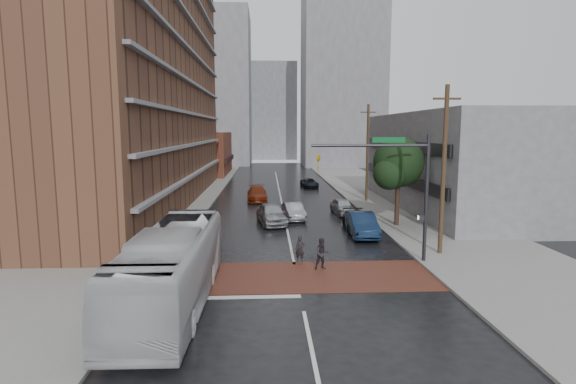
{
  "coord_description": "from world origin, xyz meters",
  "views": [
    {
      "loc": [
        -1.48,
        -21.6,
        7.44
      ],
      "look_at": [
        -0.15,
        6.74,
        3.5
      ],
      "focal_mm": 28.0,
      "sensor_mm": 36.0,
      "label": 1
    }
  ],
  "objects": [
    {
      "name": "ground",
      "position": [
        0.0,
        0.0,
        0.0
      ],
      "size": [
        160.0,
        160.0,
        0.0
      ],
      "primitive_type": "plane",
      "color": "black",
      "rests_on": "ground"
    },
    {
      "name": "crosswalk",
      "position": [
        0.0,
        0.5,
        0.01
      ],
      "size": [
        14.0,
        5.0,
        0.02
      ],
      "primitive_type": "cube",
      "color": "brown",
      "rests_on": "ground"
    },
    {
      "name": "sidewalk_west",
      "position": [
        -11.5,
        25.0,
        0.07
      ],
      "size": [
        9.0,
        90.0,
        0.15
      ],
      "primitive_type": "cube",
      "color": "gray",
      "rests_on": "ground"
    },
    {
      "name": "sidewalk_east",
      "position": [
        11.5,
        25.0,
        0.07
      ],
      "size": [
        9.0,
        90.0,
        0.15
      ],
      "primitive_type": "cube",
      "color": "gray",
      "rests_on": "ground"
    },
    {
      "name": "apartment_block",
      "position": [
        -14.0,
        24.0,
        14.0
      ],
      "size": [
        10.0,
        44.0,
        28.0
      ],
      "primitive_type": "cube",
      "color": "brown",
      "rests_on": "ground"
    },
    {
      "name": "storefront_west",
      "position": [
        -12.0,
        54.0,
        3.5
      ],
      "size": [
        8.0,
        16.0,
        7.0
      ],
      "primitive_type": "cube",
      "color": "brown",
      "rests_on": "ground"
    },
    {
      "name": "building_east",
      "position": [
        16.5,
        20.0,
        4.5
      ],
      "size": [
        11.0,
        26.0,
        9.0
      ],
      "primitive_type": "cube",
      "color": "gray",
      "rests_on": "ground"
    },
    {
      "name": "distant_tower_west",
      "position": [
        -14.0,
        78.0,
        16.0
      ],
      "size": [
        18.0,
        16.0,
        32.0
      ],
      "primitive_type": "cube",
      "color": "gray",
      "rests_on": "ground"
    },
    {
      "name": "distant_tower_east",
      "position": [
        14.0,
        72.0,
        18.0
      ],
      "size": [
        16.0,
        14.0,
        36.0
      ],
      "primitive_type": "cube",
      "color": "gray",
      "rests_on": "ground"
    },
    {
      "name": "distant_tower_center",
      "position": [
        0.0,
        95.0,
        12.0
      ],
      "size": [
        12.0,
        10.0,
        24.0
      ],
      "primitive_type": "cube",
      "color": "gray",
      "rests_on": "ground"
    },
    {
      "name": "street_tree",
      "position": [
        8.52,
        12.03,
        4.73
      ],
      "size": [
        4.2,
        4.1,
        6.9
      ],
      "color": "#332319",
      "rests_on": "ground"
    },
    {
      "name": "signal_mast",
      "position": [
        5.85,
        2.5,
        4.73
      ],
      "size": [
        6.5,
        0.3,
        7.2
      ],
      "color": "#2D2D33",
      "rests_on": "ground"
    },
    {
      "name": "utility_pole_near",
      "position": [
        8.8,
        4.0,
        5.14
      ],
      "size": [
        1.6,
        0.26,
        10.0
      ],
      "color": "#473321",
      "rests_on": "ground"
    },
    {
      "name": "utility_pole_far",
      "position": [
        8.8,
        24.0,
        5.14
      ],
      "size": [
        1.6,
        0.26,
        10.0
      ],
      "color": "#473321",
      "rests_on": "ground"
    },
    {
      "name": "transit_bus",
      "position": [
        -5.5,
        -2.93,
        1.67
      ],
      "size": [
        2.91,
        11.99,
        3.33
      ],
      "primitive_type": "imported",
      "rotation": [
        0.0,
        0.0,
        -0.01
      ],
      "color": "silver",
      "rests_on": "ground"
    },
    {
      "name": "pedestrian_a",
      "position": [
        0.36,
        3.0,
        0.74
      ],
      "size": [
        0.62,
        0.49,
        1.49
      ],
      "primitive_type": "imported",
      "rotation": [
        0.0,
        0.0,
        -0.27
      ],
      "color": "black",
      "rests_on": "ground"
    },
    {
      "name": "pedestrian_b",
      "position": [
        1.44,
        1.62,
        0.85
      ],
      "size": [
        0.92,
        0.76,
        1.7
      ],
      "primitive_type": "imported",
      "rotation": [
        0.0,
        0.0,
        0.15
      ],
      "color": "#272126",
      "rests_on": "ground"
    },
    {
      "name": "car_travel_a",
      "position": [
        -1.15,
        13.39,
        0.84
      ],
      "size": [
        2.8,
        5.18,
        1.67
      ],
      "primitive_type": "imported",
      "rotation": [
        0.0,
        0.0,
        0.17
      ],
      "color": "#A3A6AB",
      "rests_on": "ground"
    },
    {
      "name": "car_travel_b",
      "position": [
        0.72,
        15.2,
        0.69
      ],
      "size": [
        1.97,
        4.33,
        1.38
      ],
      "primitive_type": "imported",
      "rotation": [
        0.0,
        0.0,
        0.13
      ],
      "color": "#B2B5BB",
      "rests_on": "ground"
    },
    {
      "name": "car_travel_c",
      "position": [
        -2.55,
        25.24,
        0.74
      ],
      "size": [
        2.3,
        5.19,
        1.48
      ],
      "primitive_type": "imported",
      "rotation": [
        0.0,
        0.0,
        0.04
      ],
      "color": "maroon",
      "rests_on": "ground"
    },
    {
      "name": "suv_travel",
      "position": [
        4.01,
        36.07,
        0.58
      ],
      "size": [
        2.29,
        4.3,
        1.15
      ],
      "primitive_type": "imported",
      "rotation": [
        0.0,
        0.0,
        0.09
      ],
      "color": "black",
      "rests_on": "ground"
    },
    {
      "name": "car_parked_near",
      "position": [
        5.2,
        9.11,
        0.82
      ],
      "size": [
        1.86,
        5.0,
        1.63
      ],
      "primitive_type": "imported",
      "rotation": [
        0.0,
        0.0,
        -0.03
      ],
      "color": "#132543",
      "rests_on": "ground"
    },
    {
      "name": "car_parked_mid",
      "position": [
        5.26,
        11.24,
        0.65
      ],
      "size": [
        1.97,
        4.57,
        1.31
      ],
      "primitive_type": "imported",
      "rotation": [
        0.0,
        0.0,
        -0.03
      ],
      "color": "black",
      "rests_on": "ground"
    },
    {
      "name": "car_parked_far",
      "position": [
        5.23,
        17.45,
        0.69
      ],
      "size": [
        2.05,
        4.2,
        1.38
      ],
      "primitive_type": "imported",
      "rotation": [
        0.0,
        0.0,
        0.11
      ],
      "color": "#ADB1B5",
      "rests_on": "ground"
    }
  ]
}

